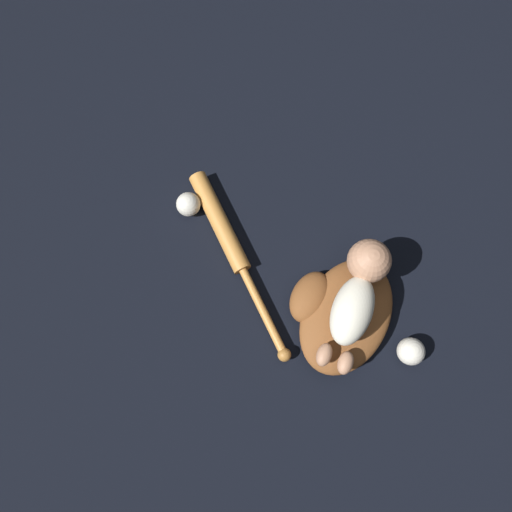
# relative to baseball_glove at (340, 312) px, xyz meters

# --- Properties ---
(ground_plane) EXTENTS (6.00, 6.00, 0.00)m
(ground_plane) POSITION_rel_baseball_glove_xyz_m (0.03, -0.05, -0.04)
(ground_plane) COLOR black
(baseball_glove) EXTENTS (0.38, 0.32, 0.08)m
(baseball_glove) POSITION_rel_baseball_glove_xyz_m (0.00, 0.00, 0.00)
(baseball_glove) COLOR brown
(baseball_glove) RESTS_ON ground
(baby_figure) EXTENTS (0.36, 0.12, 0.12)m
(baby_figure) POSITION_rel_baseball_glove_xyz_m (0.05, -0.02, 0.09)
(baby_figure) COLOR silver
(baby_figure) RESTS_ON baseball_glove
(baseball_bat) EXTENTS (0.47, 0.45, 0.05)m
(baseball_bat) POSITION_rel_baseball_glove_xyz_m (0.11, 0.37, -0.01)
(baseball_bat) COLOR #C6843D
(baseball_bat) RESTS_ON ground
(baseball) EXTENTS (0.07, 0.07, 0.07)m
(baseball) POSITION_rel_baseball_glove_xyz_m (0.17, 0.51, -0.00)
(baseball) COLOR silver
(baseball) RESTS_ON ground
(baseball_spare) EXTENTS (0.08, 0.08, 0.08)m
(baseball_spare) POSITION_rel_baseball_glove_xyz_m (-0.04, -0.21, -0.00)
(baseball_spare) COLOR silver
(baseball_spare) RESTS_ON ground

